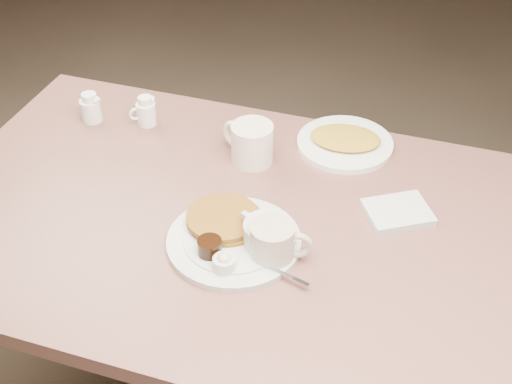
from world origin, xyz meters
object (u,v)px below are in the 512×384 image
(hash_plate, at_px, (345,142))
(creamer_left, at_px, (146,112))
(creamer_right, at_px, (91,108))
(coffee_mug_near, at_px, (274,243))
(main_plate, at_px, (239,236))
(coffee_mug_far, at_px, (251,143))
(diner_table, at_px, (253,276))

(hash_plate, bearing_deg, creamer_left, -173.22)
(creamer_right, bearing_deg, coffee_mug_near, -30.07)
(main_plate, bearing_deg, coffee_mug_far, 103.79)
(main_plate, relative_size, hash_plate, 1.40)
(coffee_mug_far, bearing_deg, creamer_right, 175.35)
(coffee_mug_near, relative_size, creamer_right, 1.72)
(main_plate, relative_size, creamer_right, 4.69)
(coffee_mug_near, height_order, coffee_mug_far, coffee_mug_far)
(coffee_mug_near, bearing_deg, hash_plate, 83.83)
(coffee_mug_far, height_order, creamer_right, coffee_mug_far)
(creamer_right, relative_size, hash_plate, 0.30)
(coffee_mug_near, bearing_deg, main_plate, 164.77)
(diner_table, relative_size, creamer_right, 18.61)
(creamer_right, bearing_deg, diner_table, -25.64)
(diner_table, bearing_deg, coffee_mug_far, 109.88)
(coffee_mug_near, bearing_deg, diner_table, 128.43)
(diner_table, bearing_deg, creamer_right, 154.36)
(coffee_mug_far, bearing_deg, creamer_left, 167.78)
(main_plate, relative_size, coffee_mug_near, 2.73)
(coffee_mug_far, height_order, hash_plate, coffee_mug_far)
(coffee_mug_far, height_order, creamer_left, coffee_mug_far)
(diner_table, relative_size, hash_plate, 5.54)
(diner_table, relative_size, main_plate, 3.97)
(coffee_mug_far, bearing_deg, diner_table, -70.12)
(main_plate, relative_size, coffee_mug_far, 2.39)
(diner_table, distance_m, main_plate, 0.21)
(diner_table, xyz_separation_m, coffee_mug_near, (0.08, -0.10, 0.22))
(creamer_left, distance_m, creamer_right, 0.15)
(main_plate, distance_m, coffee_mug_near, 0.09)
(coffee_mug_near, bearing_deg, creamer_right, 149.93)
(diner_table, xyz_separation_m, main_plate, (-0.01, -0.08, 0.19))
(creamer_left, bearing_deg, creamer_right, -168.18)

